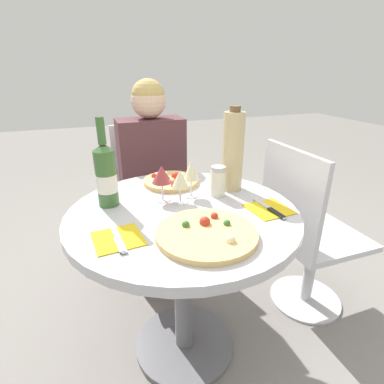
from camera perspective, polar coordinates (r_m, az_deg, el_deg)
name	(u,v)px	position (r m, az deg, el deg)	size (l,w,h in m)	color
ground_plane	(185,345)	(1.60, -1.40, -27.10)	(12.00, 12.00, 0.00)	gray
dining_table	(183,244)	(1.22, -1.65, -9.81)	(0.88, 0.88, 0.72)	slate
chair_behind_diner	(152,199)	(1.97, -7.72, -1.31)	(0.42, 0.42, 0.89)	silver
seated_diner	(156,193)	(1.80, -6.88, -0.14)	(0.38, 0.42, 1.17)	#512D33
chair_empty_side	(305,237)	(1.64, 20.78, -7.95)	(0.42, 0.42, 0.89)	silver
pizza_large	(207,233)	(0.97, 2.83, -7.82)	(0.33, 0.33, 0.05)	#DBB26B
pizza_small_far	(171,181)	(1.40, -4.00, 2.18)	(0.25, 0.25, 0.05)	#DBB26B
wine_bottle	(106,175)	(1.19, -16.06, 3.14)	(0.08, 0.08, 0.34)	#38602D
tall_carafe	(233,151)	(1.30, 7.81, 7.68)	(0.09, 0.09, 0.36)	tan
sugar_shaker	(218,181)	(1.26, 4.95, 2.04)	(0.06, 0.06, 0.13)	silver
wine_glass_center	(180,180)	(1.17, -2.30, 2.37)	(0.07, 0.07, 0.14)	silver
wine_glass_back_right	(191,171)	(1.23, -0.17, 3.99)	(0.07, 0.07, 0.15)	silver
wine_glass_back_left	(162,175)	(1.19, -5.77, 3.26)	(0.08, 0.08, 0.15)	silver
place_setting_left	(118,239)	(0.99, -13.92, -8.64)	(0.16, 0.19, 0.01)	gold
place_setting_right	(269,209)	(1.18, 14.52, -3.18)	(0.16, 0.19, 0.01)	gold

